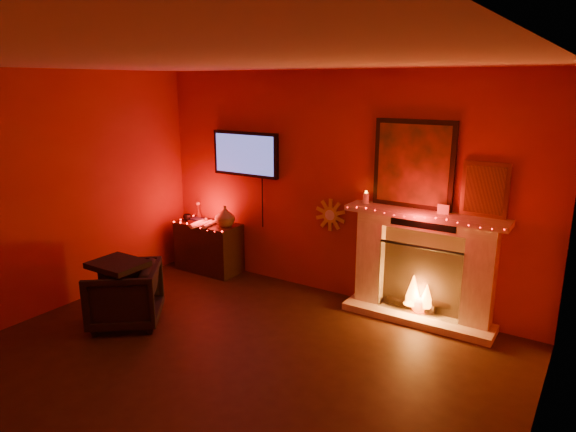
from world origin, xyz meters
name	(u,v)px	position (x,y,z in m)	size (l,w,h in m)	color
room	(190,239)	(0.00, 0.00, 1.35)	(5.00, 5.00, 5.00)	black
fireplace	(423,256)	(1.14, 2.39, 0.72)	(1.72, 0.40, 2.18)	#EFE0C9
tv	(245,154)	(-1.30, 2.45, 1.65)	(1.00, 0.07, 1.24)	black
sunburst_clock	(330,215)	(-0.05, 2.48, 1.00)	(0.40, 0.03, 0.40)	gold
console_table	(210,244)	(-1.81, 2.26, 0.38)	(0.90, 0.57, 0.96)	black
armchair	(125,295)	(-1.50, 0.52, 0.33)	(0.71, 0.73, 0.67)	black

